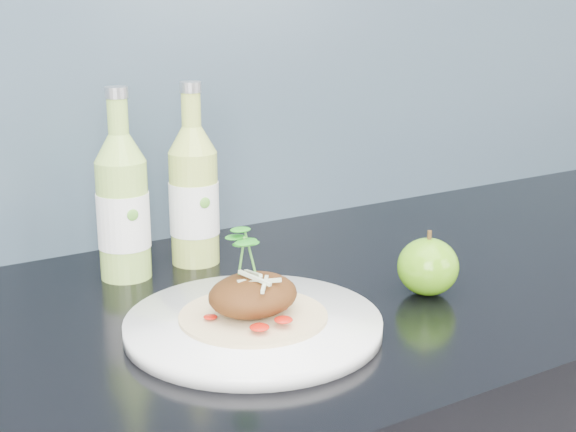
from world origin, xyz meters
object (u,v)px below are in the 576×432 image
Objects in this scene: dinner_plate at (253,325)px; cider_bottle_left at (123,207)px; cider_bottle_right at (194,196)px; green_apple at (428,267)px.

cider_bottle_left is at bearing 102.28° from dinner_plate.
cider_bottle_right is at bearing -1.55° from cider_bottle_left.
dinner_plate is at bearing 177.03° from green_apple.
dinner_plate is 0.23m from green_apple.
dinner_plate is at bearing -118.52° from cider_bottle_right.
cider_bottle_left and cider_bottle_right have the same top height.
cider_bottle_left is 0.10m from cider_bottle_right.
cider_bottle_left is at bearing 138.80° from green_apple.
dinner_plate is 0.26m from cider_bottle_right.
green_apple is at bearing -46.39° from cider_bottle_left.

